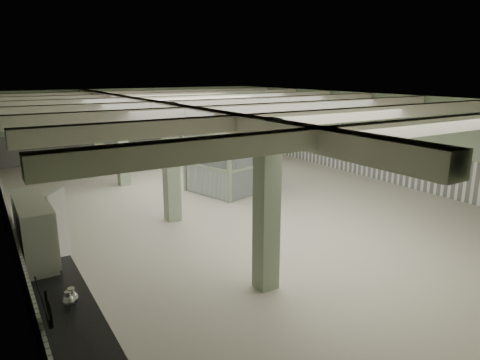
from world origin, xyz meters
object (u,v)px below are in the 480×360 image
walkin_cooler (38,253)px  filing_cabinet (261,167)px  prep_counter (76,358)px  guard_booth (233,146)px

walkin_cooler → filing_cabinet: walkin_cooler is taller
prep_counter → guard_booth: (7.47, 8.11, 1.23)m
prep_counter → filing_cabinet: filing_cabinet is taller
prep_counter → walkin_cooler: walkin_cooler is taller
walkin_cooler → filing_cabinet: bearing=31.0°
walkin_cooler → prep_counter: bearing=-88.4°
walkin_cooler → guard_booth: size_ratio=0.59×
walkin_cooler → guard_booth: 9.14m
walkin_cooler → filing_cabinet: 10.69m
walkin_cooler → guard_booth: bearing=34.1°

